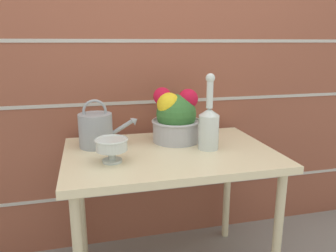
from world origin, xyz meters
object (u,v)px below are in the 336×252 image
object	(u,v)px
watering_can	(97,129)
crystal_pedestal_bowl	(112,146)
glass_decanter	(209,125)
flower_planter	(176,118)

from	to	relation	value
watering_can	crystal_pedestal_bowl	xyz separation A→B (m)	(0.06, -0.25, -0.01)
watering_can	glass_decanter	size ratio (longest dim) A/B	0.83
crystal_pedestal_bowl	flower_planter	bearing A→B (deg)	34.03
crystal_pedestal_bowl	flower_planter	distance (m)	0.45
glass_decanter	crystal_pedestal_bowl	bearing A→B (deg)	-171.27
watering_can	glass_decanter	xyz separation A→B (m)	(0.55, -0.18, 0.03)
crystal_pedestal_bowl	watering_can	bearing A→B (deg)	102.69
crystal_pedestal_bowl	glass_decanter	world-z (taller)	glass_decanter
flower_planter	crystal_pedestal_bowl	bearing A→B (deg)	-145.97
watering_can	flower_planter	distance (m)	0.43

